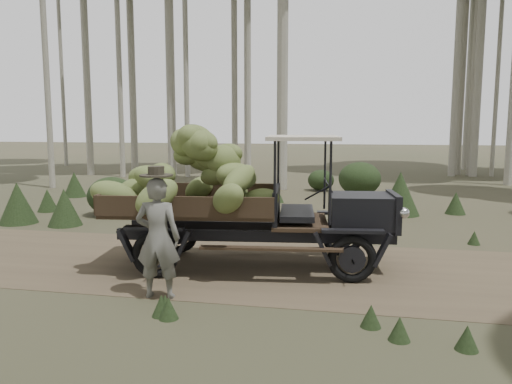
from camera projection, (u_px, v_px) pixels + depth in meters
ground at (340, 271)px, 8.85m from camera, size 120.00×120.00×0.00m
dirt_track at (340, 271)px, 8.85m from camera, size 70.00×4.00×0.01m
banana_truck at (219, 183)px, 8.99m from camera, size 5.54×2.83×2.69m
farmer at (158, 236)px, 7.39m from camera, size 0.71×0.53×1.98m
undergrowth at (402, 250)px, 8.23m from camera, size 22.88×23.28×1.33m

